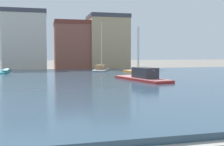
% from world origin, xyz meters
% --- Properties ---
extents(harbor_water, '(76.40, 42.90, 0.39)m').
position_xyz_m(harbor_water, '(0.00, 31.32, 0.19)').
color(harbor_water, '#334C60').
rests_on(harbor_water, ground).
extents(sailboat_teal, '(2.51, 7.27, 9.52)m').
position_xyz_m(sailboat_teal, '(-6.83, 44.68, 0.45)').
color(sailboat_teal, teal).
rests_on(sailboat_teal, ground).
extents(sailboat_red, '(4.05, 9.30, 5.90)m').
position_xyz_m(sailboat_red, '(9.09, 28.77, 0.54)').
color(sailboat_red, red).
rests_on(sailboat_red, ground).
extents(sailboat_orange, '(2.96, 8.62, 7.22)m').
position_xyz_m(sailboat_orange, '(12.68, 39.76, 0.36)').
color(sailboat_orange, orange).
rests_on(sailboat_orange, ground).
extents(sailboat_grey, '(4.60, 8.77, 8.52)m').
position_xyz_m(sailboat_grey, '(8.68, 46.02, 0.47)').
color(sailboat_grey, '#939399').
rests_on(sailboat_grey, ground).
extents(townhouse_end_terrace, '(8.17, 5.40, 11.58)m').
position_xyz_m(townhouse_end_terrace, '(-4.07, 57.04, 5.80)').
color(townhouse_end_terrace, beige).
rests_on(townhouse_end_terrace, ground).
extents(townhouse_narrow_midrow, '(7.38, 7.15, 9.72)m').
position_xyz_m(townhouse_narrow_midrow, '(5.13, 57.73, 4.88)').
color(townhouse_narrow_midrow, '#8E5142').
rests_on(townhouse_narrow_midrow, ground).
extents(townhouse_tall_gabled, '(8.03, 7.75, 11.16)m').
position_xyz_m(townhouse_tall_gabled, '(12.35, 57.50, 5.59)').
color(townhouse_tall_gabled, tan).
rests_on(townhouse_tall_gabled, ground).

